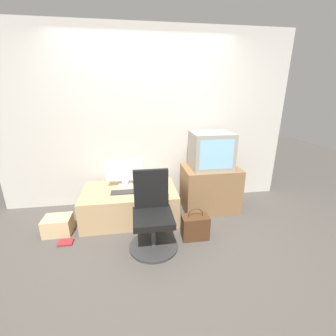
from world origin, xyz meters
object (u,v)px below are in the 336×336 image
(crt_tv, at_px, (211,151))
(office_chair, at_px, (153,218))
(book, at_px, (66,243))
(mouse, at_px, (142,190))
(main_monitor, at_px, (125,173))
(keyboard, at_px, (124,192))
(handbag, at_px, (195,227))
(cardboard_box_lower, at_px, (58,225))

(crt_tv, xyz_separation_m, office_chair, (-0.91, -0.74, -0.57))
(crt_tv, bearing_deg, book, -163.77)
(mouse, bearing_deg, main_monitor, 136.91)
(book, bearing_deg, main_monitor, 41.39)
(keyboard, height_order, book, keyboard)
(handbag, relative_size, book, 2.44)
(keyboard, relative_size, office_chair, 0.39)
(main_monitor, bearing_deg, office_chair, -68.30)
(main_monitor, height_order, handbag, main_monitor)
(mouse, xyz_separation_m, crt_tv, (1.00, 0.15, 0.48))
(mouse, xyz_separation_m, handbag, (0.61, -0.54, -0.30))
(cardboard_box_lower, distance_m, handbag, 1.73)
(main_monitor, xyz_separation_m, cardboard_box_lower, (-0.86, -0.39, -0.52))
(main_monitor, relative_size, cardboard_box_lower, 1.58)
(keyboard, bearing_deg, crt_tv, 7.38)
(cardboard_box_lower, relative_size, handbag, 0.82)
(mouse, xyz_separation_m, office_chair, (0.09, -0.58, -0.10))
(main_monitor, height_order, book, main_monitor)
(book, bearing_deg, mouse, 23.63)
(book, bearing_deg, handbag, -4.48)
(keyboard, distance_m, mouse, 0.25)
(main_monitor, xyz_separation_m, book, (-0.72, -0.63, -0.62))
(main_monitor, xyz_separation_m, mouse, (0.23, -0.22, -0.18))
(office_chair, bearing_deg, book, 170.65)
(main_monitor, height_order, keyboard, main_monitor)
(mouse, distance_m, book, 1.12)
(mouse, xyz_separation_m, book, (-0.95, -0.41, -0.44))
(handbag, bearing_deg, book, 175.52)
(keyboard, distance_m, cardboard_box_lower, 0.92)
(crt_tv, distance_m, cardboard_box_lower, 2.26)
(crt_tv, bearing_deg, keyboard, -172.62)
(handbag, bearing_deg, office_chair, -174.67)
(main_monitor, height_order, office_chair, office_chair)
(crt_tv, distance_m, book, 2.22)
(keyboard, bearing_deg, main_monitor, 85.87)
(main_monitor, bearing_deg, keyboard, -94.13)
(office_chair, relative_size, book, 5.32)
(mouse, distance_m, handbag, 0.86)
(mouse, bearing_deg, cardboard_box_lower, -170.95)
(cardboard_box_lower, bearing_deg, crt_tv, 8.87)
(main_monitor, xyz_separation_m, office_chair, (0.32, -0.80, -0.28))
(office_chair, bearing_deg, cardboard_box_lower, 160.72)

